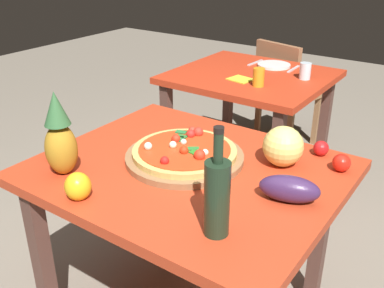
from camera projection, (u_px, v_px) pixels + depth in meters
The scene contains 19 objects.
display_table at pixel (188, 189), 1.72m from camera, with size 1.11×0.92×0.77m.
background_table at pixel (250, 91), 2.86m from camera, with size 0.95×0.87×0.77m.
dining_chair at pixel (284, 89), 3.45m from camera, with size 0.49×0.49×0.85m.
pizza_board at pixel (185, 157), 1.72m from camera, with size 0.46×0.46×0.03m, color #936742.
pizza at pixel (185, 151), 1.71m from camera, with size 0.41×0.41×0.06m.
wine_bottle at pixel (217, 196), 1.25m from camera, with size 0.08×0.08×0.34m.
pineapple_left at pixel (60, 138), 1.58m from camera, with size 0.12×0.12×0.32m.
melon at pixel (283, 146), 1.66m from camera, with size 0.15×0.15×0.15m, color #F2E174.
bell_pepper at pixel (78, 186), 1.46m from camera, with size 0.09×0.09×0.10m, color yellow.
eggplant at pixel (289, 189), 1.44m from camera, with size 0.20×0.09×0.09m, color #3E2550.
tomato_near_board at pixel (56, 148), 1.73m from camera, with size 0.08×0.08×0.08m, color red.
tomato_by_bottle at pixel (321, 148), 1.76m from camera, with size 0.06×0.06×0.06m, color red.
tomato_at_corner at pixel (342, 163), 1.64m from camera, with size 0.07×0.07×0.07m, color red.
drinking_glass_juice at pixel (259, 77), 2.56m from camera, with size 0.07×0.07×0.11m, color orange.
drinking_glass_water at pixel (305, 71), 2.69m from camera, with size 0.07×0.07×0.10m, color silver.
dinner_plate at pixel (274, 65), 2.96m from camera, with size 0.22×0.22×0.02m, color white.
fork_utensil at pixel (255, 63), 3.04m from camera, with size 0.02×0.18×0.01m, color silver.
knife_utensil at pixel (293, 69), 2.89m from camera, with size 0.02×0.18×0.01m, color silver.
napkin_folded at pixel (241, 79), 2.69m from camera, with size 0.14×0.12×0.01m, color yellow.
Camera 1 is at (0.86, -1.20, 1.56)m, focal length 41.41 mm.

